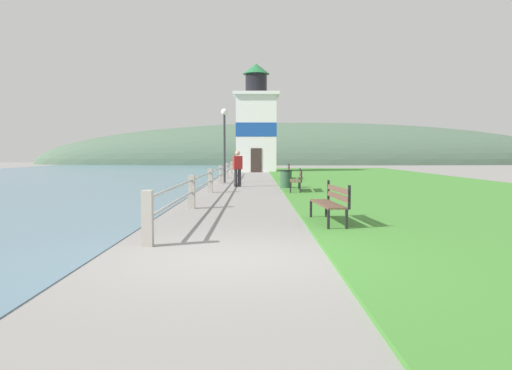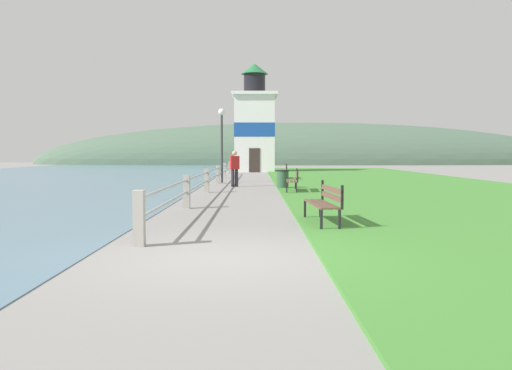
# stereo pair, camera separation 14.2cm
# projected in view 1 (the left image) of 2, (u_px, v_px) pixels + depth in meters

# --- Properties ---
(ground_plane) EXTENTS (160.00, 160.00, 0.00)m
(ground_plane) POSITION_uv_depth(u_px,v_px,m) (226.00, 259.00, 7.47)
(ground_plane) COLOR gray
(grass_verge) EXTENTS (12.00, 53.02, 0.06)m
(grass_verge) POSITION_uv_depth(u_px,v_px,m) (394.00, 184.00, 25.14)
(grass_verge) COLOR #428433
(grass_verge) RESTS_ON ground_plane
(seawall_railing) EXTENTS (0.18, 29.22, 0.96)m
(seawall_railing) POSITION_uv_depth(u_px,v_px,m) (214.00, 175.00, 22.92)
(seawall_railing) COLOR #A8A399
(seawall_railing) RESTS_ON ground_plane
(park_bench_near) EXTENTS (0.62, 1.96, 0.94)m
(park_bench_near) POSITION_uv_depth(u_px,v_px,m) (329.00, 201.00, 10.93)
(park_bench_near) COLOR brown
(park_bench_near) RESTS_ON ground_plane
(park_bench_midway) EXTENTS (0.59, 2.02, 0.94)m
(park_bench_midway) POSITION_uv_depth(u_px,v_px,m) (295.00, 179.00, 20.16)
(park_bench_midway) COLOR brown
(park_bench_midway) RESTS_ON ground_plane
(park_bench_far) EXTENTS (0.53, 1.81, 0.94)m
(park_bench_far) POSITION_uv_depth(u_px,v_px,m) (284.00, 170.00, 30.34)
(park_bench_far) COLOR brown
(park_bench_far) RESTS_ON ground_plane
(lighthouse) EXTENTS (3.86, 3.86, 9.21)m
(lighthouse) POSITION_uv_depth(u_px,v_px,m) (254.00, 126.00, 42.78)
(lighthouse) COLOR white
(lighthouse) RESTS_ON ground_plane
(person_strolling) EXTENTS (0.47, 0.36, 1.70)m
(person_strolling) POSITION_uv_depth(u_px,v_px,m) (236.00, 167.00, 23.51)
(person_strolling) COLOR #28282D
(person_strolling) RESTS_ON ground_plane
(trash_bin) EXTENTS (0.54, 0.54, 0.84)m
(trash_bin) POSITION_uv_depth(u_px,v_px,m) (284.00, 179.00, 22.03)
(trash_bin) COLOR #2D5138
(trash_bin) RESTS_ON ground_plane
(lamp_post) EXTENTS (0.36, 0.36, 3.96)m
(lamp_post) POSITION_uv_depth(u_px,v_px,m) (222.00, 132.00, 26.59)
(lamp_post) COLOR #333338
(lamp_post) RESTS_ON ground_plane
(distant_hillside) EXTENTS (80.00, 16.00, 12.00)m
(distant_hillside) POSITION_uv_depth(u_px,v_px,m) (306.00, 164.00, 72.72)
(distant_hillside) COLOR #4C6651
(distant_hillside) RESTS_ON ground_plane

